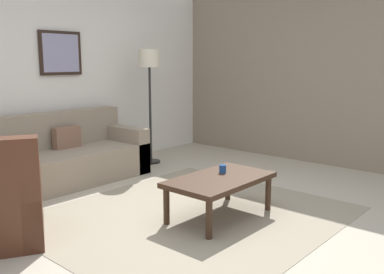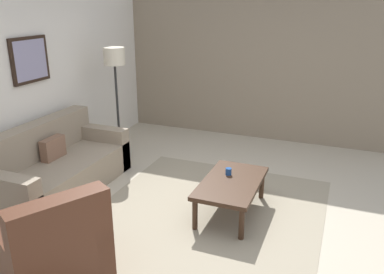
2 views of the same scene
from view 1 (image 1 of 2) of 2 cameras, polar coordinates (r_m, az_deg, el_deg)
ground_plane at (r=4.32m, az=-0.23°, el=-10.62°), size 8.00×8.00×0.00m
rear_partition at (r=6.08m, az=-19.13°, el=8.38°), size 6.00×0.12×2.80m
stone_feature_panel at (r=6.59m, az=17.51°, el=8.56°), size 0.12×5.20×2.80m
area_rug at (r=4.32m, az=-0.23°, el=-10.57°), size 2.89×2.59×0.01m
couch_main at (r=5.72m, az=-16.93°, el=-2.76°), size 2.00×0.93×0.88m
coffee_table at (r=4.19m, az=3.79°, el=-6.12°), size 1.10×0.64×0.41m
cup at (r=4.33m, az=4.17°, el=-4.32°), size 0.07×0.07×0.08m
lamp_standing at (r=6.35m, az=-5.78°, el=9.01°), size 0.32×0.32×1.71m
framed_artwork at (r=6.10m, az=-17.36°, el=10.79°), size 0.62×0.04×0.59m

